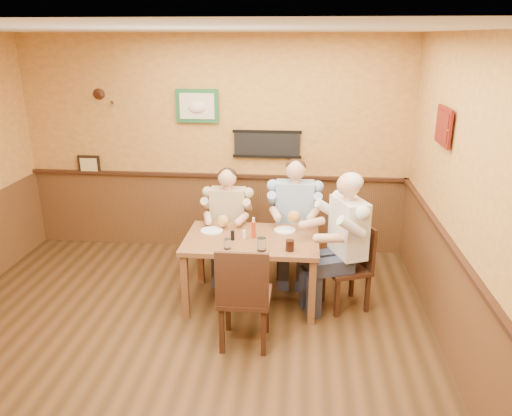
% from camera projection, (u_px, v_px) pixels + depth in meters
% --- Properties ---
extents(room, '(5.02, 5.03, 2.81)m').
position_uv_depth(room, '(181.00, 171.00, 4.17)').
color(room, '#362210').
rests_on(room, ground).
extents(dining_table, '(1.40, 0.90, 0.75)m').
position_uv_depth(dining_table, '(252.00, 246.00, 5.26)').
color(dining_table, brown).
rests_on(dining_table, ground).
extents(chair_back_left, '(0.39, 0.39, 0.84)m').
position_uv_depth(chair_back_left, '(229.00, 242.00, 5.98)').
color(chair_back_left, '#3C2113').
rests_on(chair_back_left, ground).
extents(chair_back_right, '(0.42, 0.42, 0.90)m').
position_uv_depth(chair_back_right, '(294.00, 240.00, 5.95)').
color(chair_back_right, '#3C2113').
rests_on(chair_back_right, ground).
extents(chair_right_end, '(0.56, 0.56, 0.93)m').
position_uv_depth(chair_right_end, '(346.00, 267.00, 5.23)').
color(chair_right_end, '#3C2113').
rests_on(chair_right_end, ground).
extents(chair_near_side, '(0.47, 0.47, 1.02)m').
position_uv_depth(chair_near_side, '(245.00, 294.00, 4.58)').
color(chair_near_side, '#3C2113').
rests_on(chair_near_side, ground).
extents(diner_tan_shirt, '(0.56, 0.56, 1.19)m').
position_uv_depth(diner_tan_shirt, '(229.00, 228.00, 5.92)').
color(diner_tan_shirt, '#CEB88D').
rests_on(diner_tan_shirt, ground).
extents(diner_blue_polo, '(0.60, 0.60, 1.29)m').
position_uv_depth(diner_blue_polo, '(294.00, 225.00, 5.89)').
color(diner_blue_polo, '#90B0D9').
rests_on(diner_blue_polo, ground).
extents(diner_white_elder, '(0.80, 0.80, 1.33)m').
position_uv_depth(diner_white_elder, '(347.00, 249.00, 5.16)').
color(diner_white_elder, silver).
rests_on(diner_white_elder, ground).
extents(water_glass_left, '(0.09, 0.09, 0.10)m').
position_uv_depth(water_glass_left, '(227.00, 244.00, 4.94)').
color(water_glass_left, white).
rests_on(water_glass_left, dining_table).
extents(water_glass_mid, '(0.10, 0.10, 0.13)m').
position_uv_depth(water_glass_mid, '(262.00, 244.00, 4.90)').
color(water_glass_mid, white).
rests_on(water_glass_mid, dining_table).
extents(cola_tumbler, '(0.10, 0.10, 0.11)m').
position_uv_depth(cola_tumbler, '(290.00, 246.00, 4.90)').
color(cola_tumbler, black).
rests_on(cola_tumbler, dining_table).
extents(hot_sauce_bottle, '(0.06, 0.06, 0.20)m').
position_uv_depth(hot_sauce_bottle, '(254.00, 229.00, 5.20)').
color(hot_sauce_bottle, '#B83213').
rests_on(hot_sauce_bottle, dining_table).
extents(salt_shaker, '(0.04, 0.04, 0.09)m').
position_uv_depth(salt_shaker, '(244.00, 235.00, 5.19)').
color(salt_shaker, white).
rests_on(salt_shaker, dining_table).
extents(pepper_shaker, '(0.05, 0.05, 0.10)m').
position_uv_depth(pepper_shaker, '(233.00, 235.00, 5.16)').
color(pepper_shaker, black).
rests_on(pepper_shaker, dining_table).
extents(plate_far_left, '(0.28, 0.28, 0.02)m').
position_uv_depth(plate_far_left, '(212.00, 231.00, 5.40)').
color(plate_far_left, white).
rests_on(plate_far_left, dining_table).
extents(plate_far_right, '(0.29, 0.29, 0.02)m').
position_uv_depth(plate_far_right, '(285.00, 230.00, 5.42)').
color(plate_far_right, white).
rests_on(plate_far_right, dining_table).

